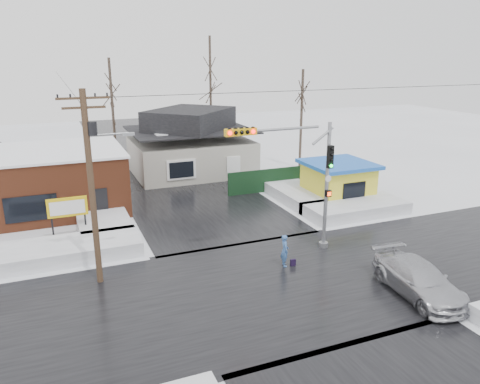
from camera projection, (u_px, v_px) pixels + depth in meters
name	position (u px, v px, depth m)	size (l,w,h in m)	color
ground	(284.00, 284.00, 22.01)	(120.00, 120.00, 0.00)	white
road_ns	(284.00, 283.00, 22.00)	(10.00, 120.00, 0.02)	black
road_ew	(284.00, 283.00, 22.00)	(120.00, 10.00, 0.02)	black
snowbank_nw	(73.00, 249.00, 24.83)	(7.00, 3.00, 0.80)	white
snowbank_ne	(356.00, 208.00, 31.36)	(7.00, 3.00, 0.80)	white
snowbank_nside_w	(101.00, 215.00, 29.99)	(3.00, 8.00, 0.80)	white
snowbank_nside_e	(294.00, 192.00, 35.07)	(3.00, 8.00, 0.80)	white
traffic_signal	(302.00, 171.00, 24.21)	(6.05, 0.68, 7.00)	gray
utility_pole	(92.00, 178.00, 20.76)	(3.15, 0.44, 9.00)	#382619
brick_building	(31.00, 181.00, 31.59)	(12.20, 8.20, 4.12)	brown
marquee_sign	(67.00, 208.00, 26.60)	(2.20, 0.21, 2.55)	black
house	(191.00, 144.00, 41.47)	(10.40, 8.40, 5.76)	#AFAA9D
kiosk	(338.00, 181.00, 33.89)	(4.60, 4.60, 2.88)	yellow
fence	(276.00, 180.00, 36.51)	(8.00, 0.12, 1.80)	black
tree_far_left	(111.00, 82.00, 41.31)	(3.00, 3.00, 10.00)	#332821
tree_far_mid	(210.00, 62.00, 46.25)	(3.00, 3.00, 12.00)	#332821
tree_far_right	(302.00, 90.00, 42.03)	(3.00, 3.00, 9.00)	#332821
pedestrian	(285.00, 251.00, 23.60)	(0.61, 0.40, 1.67)	#3C67AA
car	(418.00, 280.00, 20.80)	(2.09, 5.14, 1.49)	#B5B6BD
shopping_bag	(293.00, 263.00, 23.78)	(0.28, 0.12, 0.35)	black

